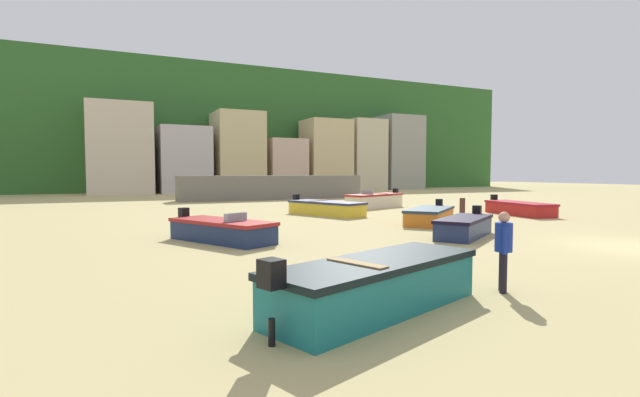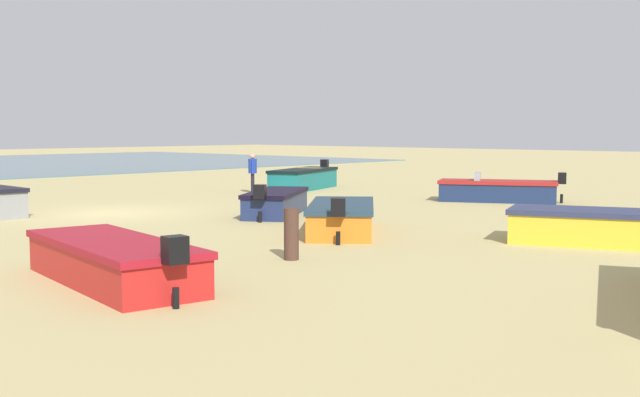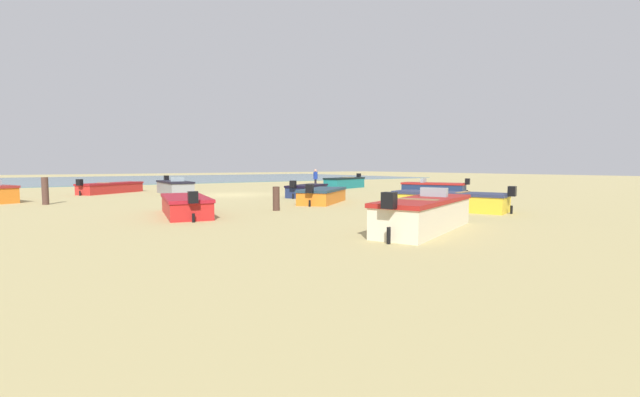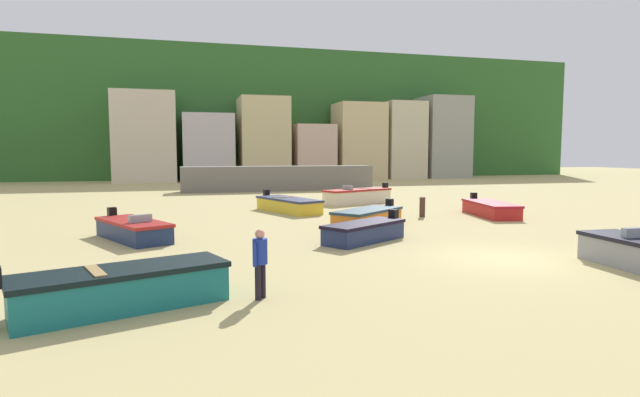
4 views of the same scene
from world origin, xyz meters
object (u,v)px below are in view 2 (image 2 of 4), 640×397
at_px(boat_navy_0, 276,203).
at_px(beach_walker_foreground, 253,170).
at_px(mooring_post_near_water, 291,234).
at_px(boat_red_5, 113,261).
at_px(boat_teal_6, 304,179).
at_px(boat_orange_1, 342,218).
at_px(boat_yellow_7, 620,228).
at_px(boat_navy_8, 498,191).

bearing_deg(boat_navy_0, beach_walker_foreground, 109.73).
bearing_deg(beach_walker_foreground, mooring_post_near_water, -178.23).
bearing_deg(boat_navy_0, boat_red_5, -91.66).
relative_size(boat_teal_6, mooring_post_near_water, 4.59).
relative_size(boat_orange_1, boat_teal_6, 0.88).
bearing_deg(boat_orange_1, boat_red_5, -118.09).
distance_m(boat_orange_1, boat_yellow_7, 6.49).
bearing_deg(boat_navy_0, boat_teal_6, 96.24).
distance_m(boat_navy_0, boat_teal_6, 10.16).
distance_m(boat_red_5, boat_yellow_7, 10.95).
xyz_separation_m(boat_orange_1, mooring_post_near_water, (3.75, 1.94, 0.14)).
relative_size(boat_teal_6, beach_walker_foreground, 2.90).
height_order(boat_teal_6, boat_navy_8, boat_teal_6).
distance_m(boat_navy_0, boat_red_5, 10.64).
xyz_separation_m(mooring_post_near_water, beach_walker_foreground, (-10.36, -12.44, 0.44)).
bearing_deg(boat_teal_6, boat_navy_0, 109.55).
bearing_deg(boat_teal_6, boat_orange_1, 118.14).
height_order(boat_red_5, beach_walker_foreground, beach_walker_foreground).
bearing_deg(boat_orange_1, boat_navy_0, 118.87).
height_order(boat_orange_1, boat_yellow_7, boat_yellow_7).
bearing_deg(boat_navy_8, boat_teal_6, 66.97).
height_order(boat_orange_1, boat_red_5, boat_orange_1).
bearing_deg(boat_navy_8, mooring_post_near_water, 166.93).
distance_m(boat_orange_1, beach_walker_foreground, 12.43).
relative_size(boat_orange_1, boat_yellow_7, 0.82).
xyz_separation_m(boat_navy_0, boat_orange_1, (1.68, 4.09, -0.00)).
bearing_deg(boat_orange_1, mooring_post_near_water, -101.48).
bearing_deg(boat_yellow_7, boat_teal_6, 46.57).
height_order(boat_navy_8, beach_walker_foreground, beach_walker_foreground).
bearing_deg(mooring_post_near_water, boat_yellow_7, 147.07).
height_order(boat_navy_0, beach_walker_foreground, beach_walker_foreground).
height_order(boat_teal_6, mooring_post_near_water, boat_teal_6).
height_order(boat_orange_1, beach_walker_foreground, beach_walker_foreground).
relative_size(boat_navy_0, beach_walker_foreground, 2.34).
relative_size(boat_yellow_7, mooring_post_near_water, 4.92).
relative_size(boat_red_5, boat_teal_6, 1.01).
xyz_separation_m(boat_yellow_7, mooring_post_near_water, (6.26, -4.05, 0.11)).
xyz_separation_m(boat_red_5, boat_navy_8, (-17.57, -2.79, 0.02)).
height_order(boat_navy_0, boat_orange_1, boat_navy_0).
distance_m(boat_navy_0, boat_orange_1, 4.42).
relative_size(boat_red_5, mooring_post_near_water, 4.63).
distance_m(boat_navy_0, mooring_post_near_water, 8.11).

